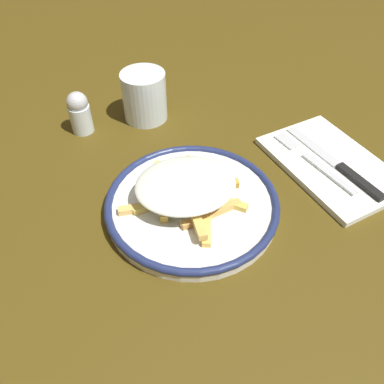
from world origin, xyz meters
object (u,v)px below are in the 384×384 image
object	(u,v)px
plate	(192,204)
knife	(341,167)
fries_heap	(187,188)
salt_shaker	(80,112)
napkin	(331,164)
water_glass	(144,96)
fork	(313,162)

from	to	relation	value
plate	knife	world-z (taller)	plate
fries_heap	salt_shaker	bearing A→B (deg)	107.54
napkin	salt_shaker	size ratio (longest dim) A/B	2.85
plate	fries_heap	size ratio (longest dim) A/B	1.38
plate	salt_shaker	world-z (taller)	salt_shaker
plate	salt_shaker	xyz separation A→B (m)	(-0.09, 0.27, 0.03)
water_glass	fork	bearing A→B (deg)	-54.20
fork	knife	size ratio (longest dim) A/B	0.84
plate	napkin	bearing A→B (deg)	-4.36
fries_heap	napkin	world-z (taller)	fries_heap
plate	napkin	distance (m)	0.25
napkin	knife	distance (m)	0.02
plate	water_glass	size ratio (longest dim) A/B	2.83
fries_heap	salt_shaker	distance (m)	0.28
fries_heap	fork	world-z (taller)	fries_heap
fork	knife	distance (m)	0.04
knife	napkin	bearing A→B (deg)	92.96
knife	salt_shaker	xyz separation A→B (m)	(-0.34, 0.31, 0.03)
fork	knife	bearing A→B (deg)	-46.00
fork	knife	world-z (taller)	knife
fork	salt_shaker	bearing A→B (deg)	138.39
water_glass	plate	bearing A→B (deg)	-97.20
salt_shaker	water_glass	bearing A→B (deg)	-5.88
water_glass	knife	bearing A→B (deg)	-53.24
plate	napkin	xyz separation A→B (m)	(0.25, -0.02, -0.01)
plate	napkin	size ratio (longest dim) A/B	1.14
fries_heap	water_glass	size ratio (longest dim) A/B	2.05
knife	water_glass	bearing A→B (deg)	126.76
fries_heap	water_glass	world-z (taller)	water_glass
plate	water_glass	distance (m)	0.26
fries_heap	napkin	distance (m)	0.26
knife	salt_shaker	world-z (taller)	salt_shaker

